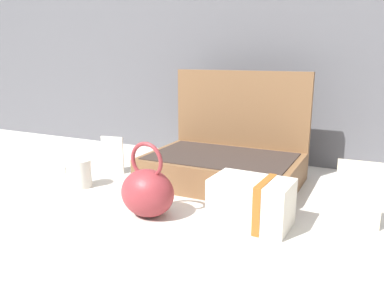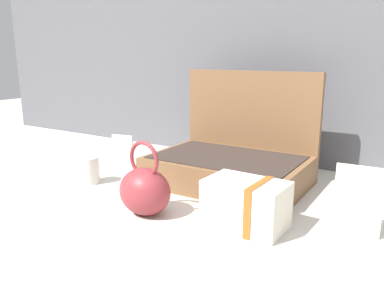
% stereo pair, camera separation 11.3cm
% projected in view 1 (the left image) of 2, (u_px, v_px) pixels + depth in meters
% --- Properties ---
extents(ground_plane, '(6.00, 6.00, 0.00)m').
position_uv_depth(ground_plane, '(191.00, 201.00, 1.19)').
color(ground_plane, beige).
extents(open_suitcase, '(0.51, 0.36, 0.38)m').
position_uv_depth(open_suitcase, '(226.00, 159.00, 1.36)').
color(open_suitcase, brown).
rests_on(open_suitcase, ground_plane).
extents(teal_pouch_handbag, '(0.16, 0.14, 0.21)m').
position_uv_depth(teal_pouch_handbag, '(147.00, 192.00, 1.07)').
color(teal_pouch_handbag, maroon).
rests_on(teal_pouch_handbag, ground_plane).
extents(cream_toiletry_bag, '(0.21, 0.14, 0.13)m').
position_uv_depth(cream_toiletry_bag, '(252.00, 202.00, 1.01)').
color(cream_toiletry_bag, silver).
rests_on(cream_toiletry_bag, ground_plane).
extents(coffee_mug, '(0.11, 0.07, 0.09)m').
position_uv_depth(coffee_mug, '(80.00, 173.00, 1.31)').
color(coffee_mug, silver).
rests_on(coffee_mug, ground_plane).
extents(info_card_left, '(0.11, 0.01, 0.18)m').
position_uv_depth(info_card_left, '(359.00, 195.00, 0.99)').
color(info_card_left, beige).
rests_on(info_card_left, ground_plane).
extents(poster_card_right, '(0.09, 0.02, 0.14)m').
position_uv_depth(poster_card_right, '(112.00, 155.00, 1.46)').
color(poster_card_right, silver).
rests_on(poster_card_right, ground_plane).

